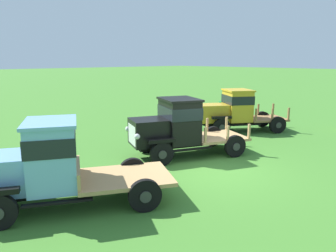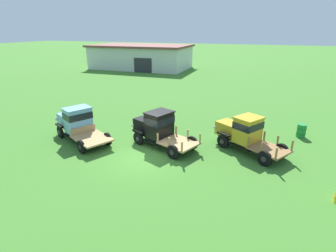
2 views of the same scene
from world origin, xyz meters
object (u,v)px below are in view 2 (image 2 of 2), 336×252
Objects in this scene: farm_shed at (141,56)px; vintage_truck_second_in_line at (158,127)px; oil_drum_beside_row at (301,131)px; vintage_truck_foreground_near at (77,122)px; vintage_truck_midrow_center at (244,132)px.

farm_shed is 3.67× the size of vintage_truck_second_in_line.
vintage_truck_second_in_line is 9.86m from oil_drum_beside_row.
farm_shed is at bearing 117.19° from vintage_truck_second_in_line.
farm_shed is 34.76m from vintage_truck_second_in_line.
vintage_truck_second_in_line is at bearing 9.66° from vintage_truck_foreground_near.
vintage_truck_foreground_near reaches higher than oil_drum_beside_row.
farm_shed reaches higher than vintage_truck_midrow_center.
vintage_truck_second_in_line is 1.02× the size of vintage_truck_midrow_center.
farm_shed is at bearing 125.29° from vintage_truck_midrow_center.
vintage_truck_midrow_center is at bearing -54.71° from farm_shed.
farm_shed is 3.73× the size of vintage_truck_midrow_center.
vintage_truck_second_in_line reaches higher than vintage_truck_foreground_near.
farm_shed is 19.32× the size of oil_drum_beside_row.
oil_drum_beside_row is at bearing -47.03° from farm_shed.
vintage_truck_midrow_center is (21.08, -29.78, -1.02)m from farm_shed.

